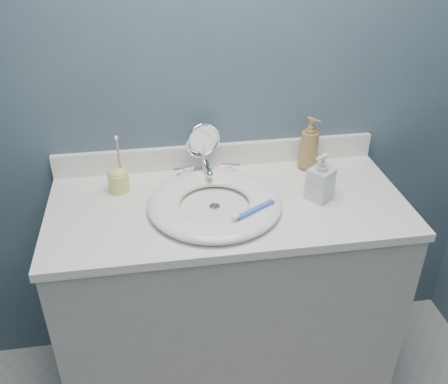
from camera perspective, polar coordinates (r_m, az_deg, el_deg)
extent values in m
cube|color=#405160|center=(1.81, -0.96, 12.15)|extent=(2.20, 0.02, 2.40)
cube|color=#B7B1A7|center=(1.99, 0.40, -12.22)|extent=(1.20, 0.55, 0.85)
cube|color=white|center=(1.71, 0.45, -1.56)|extent=(1.22, 0.57, 0.03)
cube|color=white|center=(1.91, -0.83, 4.23)|extent=(1.22, 0.02, 0.09)
cylinder|color=silver|center=(1.67, -1.07, -1.72)|extent=(0.04, 0.04, 0.01)
cube|color=silver|center=(1.85, -1.99, 1.87)|extent=(0.22, 0.05, 0.01)
cylinder|color=silver|center=(1.84, -2.00, 2.65)|extent=(0.03, 0.03, 0.06)
cylinder|color=silver|center=(1.78, -1.83, 2.72)|extent=(0.02, 0.09, 0.02)
sphere|color=silver|center=(1.74, -1.64, 2.01)|extent=(0.03, 0.03, 0.03)
cylinder|color=silver|center=(1.84, -4.63, 2.09)|extent=(0.02, 0.02, 0.03)
cube|color=silver|center=(1.83, -4.66, 2.66)|extent=(0.08, 0.03, 0.01)
cylinder|color=silver|center=(1.85, 0.61, 2.50)|extent=(0.02, 0.02, 0.03)
cube|color=silver|center=(1.84, 0.62, 3.07)|extent=(0.08, 0.03, 0.01)
cylinder|color=silver|center=(1.88, -2.33, 2.35)|extent=(0.08, 0.08, 0.01)
cylinder|color=silver|center=(1.86, -2.36, 3.73)|extent=(0.01, 0.01, 0.10)
torus|color=silver|center=(1.82, -2.42, 5.92)|extent=(0.13, 0.06, 0.14)
cylinder|color=white|center=(1.82, -2.42, 5.92)|extent=(0.11, 0.04, 0.12)
imported|color=olive|center=(1.90, 9.74, 5.49)|extent=(0.11, 0.11, 0.21)
imported|color=silver|center=(1.72, 11.03, 1.71)|extent=(0.11, 0.11, 0.17)
cylinder|color=#E2E071|center=(1.79, -11.94, 1.12)|extent=(0.07, 0.07, 0.07)
ellipsoid|color=#E2E071|center=(1.78, -12.06, 2.08)|extent=(0.07, 0.06, 0.04)
cylinder|color=tan|center=(1.74, -11.93, 3.95)|extent=(0.01, 0.02, 0.14)
cube|color=white|center=(1.71, -12.20, 6.05)|extent=(0.01, 0.02, 0.01)
cube|color=blue|center=(1.59, 3.63, -2.04)|extent=(0.14, 0.09, 0.01)
cube|color=white|center=(1.54, 1.32, -2.90)|extent=(0.03, 0.02, 0.01)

